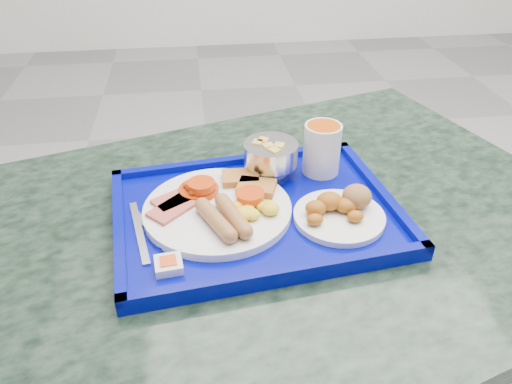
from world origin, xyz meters
TOP-DOWN VIEW (x-y plane):
  - floor at (0.00, 0.00)m, footprint 6.00×6.00m
  - table at (-0.63, -0.58)m, footprint 1.45×1.17m
  - tray at (-0.62, -0.57)m, footprint 0.54×0.42m
  - main_plate at (-0.69, -0.57)m, footprint 0.26×0.26m
  - bread_plate at (-0.48, -0.61)m, footprint 0.16×0.16m
  - fruit_bowl at (-0.58, -0.45)m, footprint 0.11×0.11m
  - juice_cup at (-0.48, -0.45)m, footprint 0.07×0.07m
  - spoon at (-0.79, -0.54)m, footprint 0.09×0.16m
  - knife at (-0.83, -0.61)m, footprint 0.05×0.18m
  - jam_packet at (-0.78, -0.70)m, footprint 0.05×0.05m

SIDE VIEW (x-z plane):
  - floor at x=0.00m, z-range 0.00..0.00m
  - table at x=-0.63m, z-range 0.19..0.98m
  - tray at x=-0.62m, z-range 0.78..0.81m
  - knife at x=-0.83m, z-range 0.80..0.81m
  - spoon at x=-0.79m, z-range 0.80..0.81m
  - jam_packet at x=-0.78m, z-range 0.80..0.82m
  - main_plate at x=-0.69m, z-range 0.80..0.84m
  - bread_plate at x=-0.48m, z-range 0.79..0.85m
  - fruit_bowl at x=-0.58m, z-range 0.81..0.89m
  - juice_cup at x=-0.48m, z-range 0.81..0.91m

